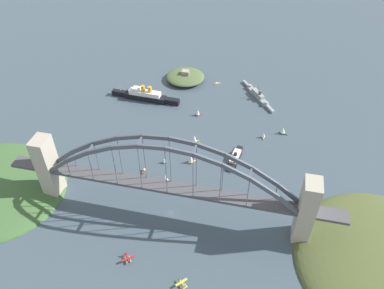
{
  "coord_description": "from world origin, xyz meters",
  "views": [
    {
      "loc": [
        62.31,
        -192.97,
        247.98
      ],
      "look_at": [
        0.0,
        79.15,
        8.0
      ],
      "focal_mm": 35.51,
      "sensor_mm": 36.0,
      "label": 1
    }
  ],
  "objects_px": {
    "small_boat_0": "(250,199)",
    "small_boat_1": "(263,135)",
    "seaplane_taxiing_near_bridge": "(128,259)",
    "small_boat_3": "(144,171)",
    "naval_cruiser": "(258,95)",
    "seaplane_second_in_formation": "(182,284)",
    "small_boat_4": "(164,161)",
    "small_boat_5": "(217,83)",
    "small_boat_2": "(283,130)",
    "small_boat_8": "(191,159)",
    "harbor_ferry_steamer": "(235,158)",
    "small_boat_10": "(166,178)",
    "small_boat_9": "(86,174)",
    "harbor_arch_bridge": "(169,186)",
    "small_boat_7": "(194,138)",
    "ocean_liner": "(145,96)",
    "fort_island_mid_harbor": "(185,77)",
    "small_boat_6": "(198,112)"
  },
  "relations": [
    {
      "from": "harbor_arch_bridge",
      "to": "seaplane_second_in_formation",
      "type": "distance_m",
      "value": 72.5
    },
    {
      "from": "seaplane_taxiing_near_bridge",
      "to": "small_boat_10",
      "type": "bearing_deg",
      "value": 86.35
    },
    {
      "from": "fort_island_mid_harbor",
      "to": "small_boat_0",
      "type": "distance_m",
      "value": 206.96
    },
    {
      "from": "small_boat_0",
      "to": "small_boat_1",
      "type": "relative_size",
      "value": 0.97
    },
    {
      "from": "small_boat_3",
      "to": "small_boat_5",
      "type": "distance_m",
      "value": 169.79
    },
    {
      "from": "small_boat_3",
      "to": "small_boat_8",
      "type": "distance_m",
      "value": 44.93
    },
    {
      "from": "seaplane_taxiing_near_bridge",
      "to": "small_boat_0",
      "type": "bearing_deg",
      "value": 43.21
    },
    {
      "from": "small_boat_5",
      "to": "small_boat_9",
      "type": "relative_size",
      "value": 0.67
    },
    {
      "from": "ocean_liner",
      "to": "small_boat_0",
      "type": "bearing_deg",
      "value": -43.58
    },
    {
      "from": "small_boat_1",
      "to": "small_boat_10",
      "type": "height_order",
      "value": "small_boat_10"
    },
    {
      "from": "seaplane_second_in_formation",
      "to": "small_boat_2",
      "type": "bearing_deg",
      "value": 72.05
    },
    {
      "from": "ocean_liner",
      "to": "harbor_ferry_steamer",
      "type": "relative_size",
      "value": 2.27
    },
    {
      "from": "small_boat_1",
      "to": "small_boat_2",
      "type": "height_order",
      "value": "small_boat_2"
    },
    {
      "from": "naval_cruiser",
      "to": "small_boat_8",
      "type": "bearing_deg",
      "value": -112.16
    },
    {
      "from": "naval_cruiser",
      "to": "small_boat_0",
      "type": "height_order",
      "value": "naval_cruiser"
    },
    {
      "from": "harbor_ferry_steamer",
      "to": "naval_cruiser",
      "type": "bearing_deg",
      "value": 84.31
    },
    {
      "from": "small_boat_2",
      "to": "small_boat_8",
      "type": "relative_size",
      "value": 0.88
    },
    {
      "from": "harbor_arch_bridge",
      "to": "small_boat_2",
      "type": "distance_m",
      "value": 155.4
    },
    {
      "from": "small_boat_6",
      "to": "ocean_liner",
      "type": "bearing_deg",
      "value": 165.45
    },
    {
      "from": "ocean_liner",
      "to": "naval_cruiser",
      "type": "xyz_separation_m",
      "value": [
        126.75,
        33.73,
        -2.64
      ]
    },
    {
      "from": "harbor_ferry_steamer",
      "to": "ocean_liner",
      "type": "bearing_deg",
      "value": 145.63
    },
    {
      "from": "small_boat_0",
      "to": "small_boat_7",
      "type": "height_order",
      "value": "small_boat_7"
    },
    {
      "from": "naval_cruiser",
      "to": "small_boat_0",
      "type": "relative_size",
      "value": 8.24
    },
    {
      "from": "naval_cruiser",
      "to": "small_boat_0",
      "type": "bearing_deg",
      "value": -87.06
    },
    {
      "from": "harbor_ferry_steamer",
      "to": "seaplane_second_in_formation",
      "type": "relative_size",
      "value": 4.07
    },
    {
      "from": "harbor_arch_bridge",
      "to": "naval_cruiser",
      "type": "xyz_separation_m",
      "value": [
        54.2,
        188.39,
        -29.5
      ]
    },
    {
      "from": "small_boat_3",
      "to": "harbor_arch_bridge",
      "type": "bearing_deg",
      "value": -48.43
    },
    {
      "from": "harbor_ferry_steamer",
      "to": "small_boat_3",
      "type": "height_order",
      "value": "harbor_ferry_steamer"
    },
    {
      "from": "harbor_ferry_steamer",
      "to": "small_boat_9",
      "type": "distance_m",
      "value": 140.26
    },
    {
      "from": "naval_cruiser",
      "to": "small_boat_2",
      "type": "height_order",
      "value": "naval_cruiser"
    },
    {
      "from": "ocean_liner",
      "to": "small_boat_7",
      "type": "xyz_separation_m",
      "value": [
        71.87,
        -61.86,
        -0.8
      ]
    },
    {
      "from": "small_boat_4",
      "to": "small_boat_5",
      "type": "height_order",
      "value": "small_boat_4"
    },
    {
      "from": "fort_island_mid_harbor",
      "to": "small_boat_0",
      "type": "relative_size",
      "value": 6.5
    },
    {
      "from": "harbor_arch_bridge",
      "to": "seaplane_second_in_formation",
      "type": "xyz_separation_m",
      "value": [
        24.98,
        -60.92,
        -30.35
      ]
    },
    {
      "from": "harbor_arch_bridge",
      "to": "small_boat_6",
      "type": "xyz_separation_m",
      "value": [
        -6.92,
        137.64,
        -27.87
      ]
    },
    {
      "from": "harbor_ferry_steamer",
      "to": "small_boat_10",
      "type": "xyz_separation_m",
      "value": [
        -56.66,
        -42.79,
        1.84
      ]
    },
    {
      "from": "naval_cruiser",
      "to": "seaplane_second_in_formation",
      "type": "xyz_separation_m",
      "value": [
        -29.22,
        -249.31,
        -0.85
      ]
    },
    {
      "from": "small_boat_1",
      "to": "small_boat_3",
      "type": "distance_m",
      "value": 126.94
    },
    {
      "from": "small_boat_6",
      "to": "small_boat_4",
      "type": "bearing_deg",
      "value": -100.29
    },
    {
      "from": "naval_cruiser",
      "to": "small_boat_1",
      "type": "bearing_deg",
      "value": -80.43
    },
    {
      "from": "seaplane_taxiing_near_bridge",
      "to": "harbor_arch_bridge",
      "type": "bearing_deg",
      "value": 69.39
    },
    {
      "from": "small_boat_4",
      "to": "small_boat_7",
      "type": "relative_size",
      "value": 0.64
    },
    {
      "from": "seaplane_taxiing_near_bridge",
      "to": "small_boat_3",
      "type": "xyz_separation_m",
      "value": [
        -17.52,
        91.68,
        -1.17
      ]
    },
    {
      "from": "small_boat_2",
      "to": "small_boat_5",
      "type": "relative_size",
      "value": 1.12
    },
    {
      "from": "seaplane_second_in_formation",
      "to": "small_boat_2",
      "type": "relative_size",
      "value": 1.02
    },
    {
      "from": "fort_island_mid_harbor",
      "to": "small_boat_9",
      "type": "height_order",
      "value": "fort_island_mid_harbor"
    },
    {
      "from": "harbor_arch_bridge",
      "to": "small_boat_1",
      "type": "height_order",
      "value": "harbor_arch_bridge"
    },
    {
      "from": "naval_cruiser",
      "to": "small_boat_5",
      "type": "height_order",
      "value": "naval_cruiser"
    },
    {
      "from": "harbor_arch_bridge",
      "to": "small_boat_0",
      "type": "bearing_deg",
      "value": 22.65
    },
    {
      "from": "small_boat_9",
      "to": "seaplane_second_in_formation",
      "type": "bearing_deg",
      "value": -37.31
    }
  ]
}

